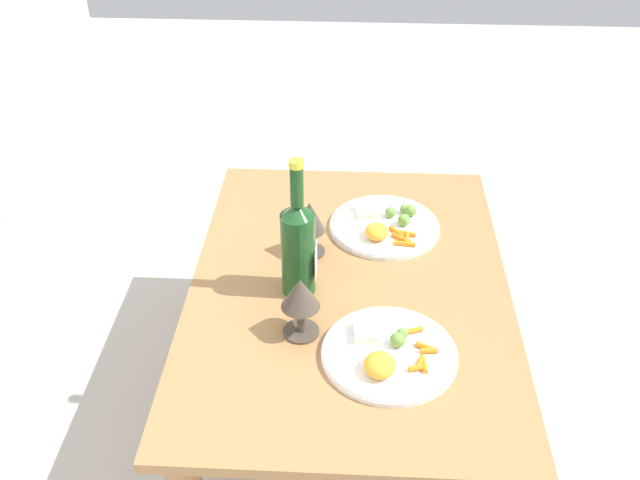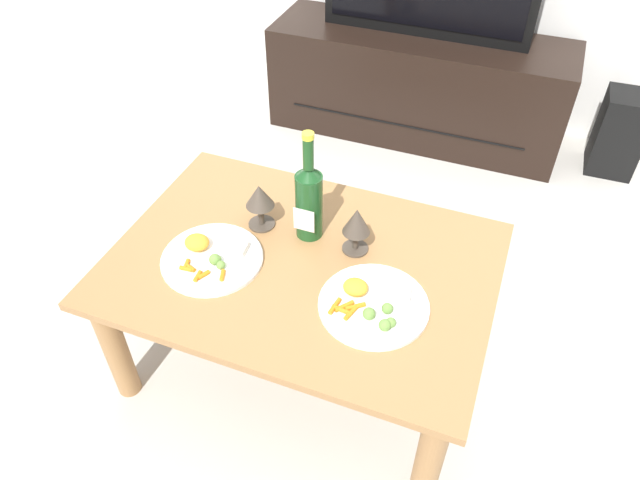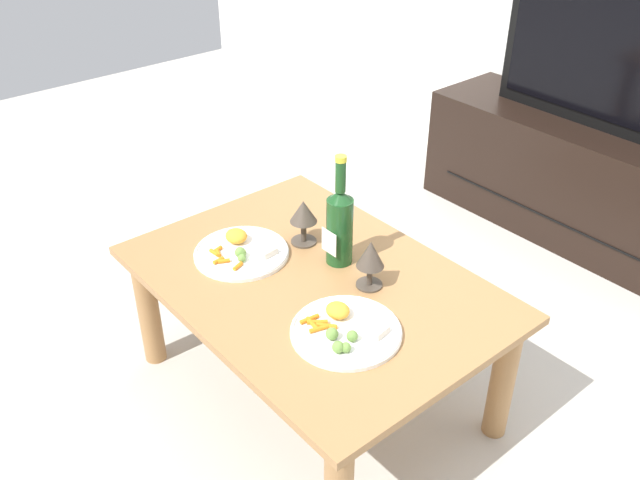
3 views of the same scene
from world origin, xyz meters
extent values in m
plane|color=#B7B2A8|center=(0.00, 0.00, 0.00)|extent=(6.40, 6.40, 0.00)
cube|color=#9E7042|center=(0.00, 0.00, 0.43)|extent=(1.07, 0.75, 0.03)
cylinder|color=#9E7042|center=(0.47, -0.31, 0.21)|extent=(0.07, 0.07, 0.42)
cylinder|color=#9E7042|center=(0.47, 0.31, 0.21)|extent=(0.07, 0.07, 0.42)
cylinder|color=#19471E|center=(-0.03, 0.12, 0.54)|extent=(0.08, 0.08, 0.21)
cone|color=#19471E|center=(-0.03, 0.12, 0.66)|extent=(0.08, 0.08, 0.04)
cylinder|color=#19471E|center=(-0.03, 0.12, 0.72)|extent=(0.03, 0.03, 0.09)
cylinder|color=yellow|center=(-0.03, 0.12, 0.78)|extent=(0.03, 0.03, 0.02)
cube|color=silver|center=(-0.03, 0.08, 0.52)|extent=(0.06, 0.00, 0.07)
cylinder|color=#473D33|center=(-0.17, 0.10, 0.44)|extent=(0.08, 0.08, 0.01)
cylinder|color=#473D33|center=(-0.17, 0.10, 0.48)|extent=(0.02, 0.02, 0.07)
cone|color=#473D33|center=(-0.17, 0.10, 0.55)|extent=(0.08, 0.08, 0.07)
cylinder|color=#473D33|center=(0.12, 0.10, 0.44)|extent=(0.08, 0.08, 0.01)
cylinder|color=#473D33|center=(0.12, 0.10, 0.48)|extent=(0.02, 0.02, 0.06)
cone|color=#473D33|center=(0.12, 0.10, 0.55)|extent=(0.08, 0.08, 0.08)
cylinder|color=white|center=(-0.24, -0.09, 0.45)|extent=(0.29, 0.29, 0.01)
torus|color=white|center=(-0.24, -0.09, 0.46)|extent=(0.28, 0.28, 0.01)
ellipsoid|color=orange|center=(-0.29, -0.07, 0.47)|extent=(0.07, 0.06, 0.04)
cube|color=beige|center=(-0.19, -0.04, 0.46)|extent=(0.07, 0.06, 0.02)
cylinder|color=orange|center=(-0.28, -0.14, 0.46)|extent=(0.02, 0.04, 0.01)
cylinder|color=orange|center=(-0.27, -0.15, 0.46)|extent=(0.04, 0.02, 0.01)
cylinder|color=orange|center=(-0.28, -0.16, 0.46)|extent=(0.04, 0.02, 0.01)
cylinder|color=orange|center=(-0.23, -0.17, 0.46)|extent=(0.02, 0.04, 0.01)
cylinder|color=orange|center=(-0.22, -0.16, 0.46)|extent=(0.03, 0.04, 0.01)
cylinder|color=orange|center=(-0.17, -0.14, 0.46)|extent=(0.02, 0.04, 0.01)
sphere|color=olive|center=(-0.21, -0.10, 0.47)|extent=(0.03, 0.03, 0.03)
sphere|color=olive|center=(-0.19, -0.12, 0.47)|extent=(0.02, 0.02, 0.02)
sphere|color=olive|center=(-0.22, -0.10, 0.47)|extent=(0.03, 0.03, 0.03)
cylinder|color=white|center=(0.24, -0.09, 0.45)|extent=(0.29, 0.29, 0.01)
torus|color=white|center=(0.24, -0.09, 0.46)|extent=(0.28, 0.28, 0.01)
ellipsoid|color=orange|center=(0.18, -0.07, 0.47)|extent=(0.07, 0.06, 0.04)
cube|color=beige|center=(0.29, -0.04, 0.46)|extent=(0.07, 0.06, 0.02)
cylinder|color=orange|center=(0.20, -0.12, 0.46)|extent=(0.05, 0.04, 0.01)
cylinder|color=orange|center=(0.17, -0.13, 0.46)|extent=(0.04, 0.05, 0.01)
cylinder|color=orange|center=(0.15, -0.14, 0.46)|extent=(0.02, 0.06, 0.01)
cylinder|color=orange|center=(0.17, -0.14, 0.46)|extent=(0.06, 0.02, 0.01)
cylinder|color=orange|center=(0.19, -0.14, 0.46)|extent=(0.03, 0.06, 0.01)
sphere|color=olive|center=(0.28, -0.10, 0.47)|extent=(0.03, 0.03, 0.03)
sphere|color=olive|center=(0.30, -0.14, 0.47)|extent=(0.03, 0.03, 0.03)
sphere|color=olive|center=(0.29, -0.16, 0.47)|extent=(0.03, 0.03, 0.03)
sphere|color=olive|center=(0.24, -0.14, 0.47)|extent=(0.03, 0.03, 0.03)
camera|label=1|loc=(-1.32, 0.00, 1.51)|focal=40.22mm
camera|label=2|loc=(0.47, -1.07, 1.60)|focal=33.06mm
camera|label=3|loc=(1.25, -1.02, 1.61)|focal=38.98mm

